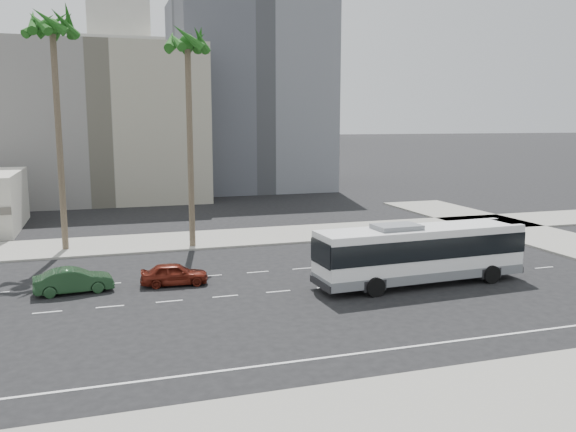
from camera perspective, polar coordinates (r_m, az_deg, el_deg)
name	(u,v)px	position (r m, az deg, el deg)	size (l,w,h in m)	color
ground	(328,287)	(34.20, 3.91, -6.86)	(700.00, 700.00, 0.00)	black
sidewalk_north	(259,236)	(48.54, -2.79, -1.95)	(120.00, 7.00, 0.15)	gray
sidewalk_south	(502,411)	(21.47, 19.93, -17.25)	(120.00, 7.00, 0.15)	gray
midrise_beige_west	(100,124)	(75.56, -17.68, 8.43)	(24.00, 18.00, 18.00)	gray
midrise_gray_center	(247,95)	(85.05, -3.95, 11.57)	(20.00, 20.00, 26.00)	#51545C
civic_tower	(119,53)	(282.28, -15.95, 14.82)	(42.00, 42.00, 129.00)	silver
highrise_right	(233,61)	(267.97, -5.34, 14.62)	(26.00, 26.00, 70.00)	#5B5E62
highrise_far	(269,79)	(302.64, -1.82, 13.08)	(22.00, 22.00, 60.00)	#5B5E62
city_bus	(420,252)	(35.20, 12.63, -3.40)	(12.71, 3.42, 3.62)	white
car_a	(174,274)	(35.04, -10.89, -5.50)	(3.86, 1.55, 1.31)	#611B10
car_b	(74,281)	(34.96, -19.95, -5.86)	(4.21, 1.47, 1.39)	#1D3E22
palm_near	(187,47)	(44.38, -9.66, 15.78)	(4.79, 4.79, 16.15)	brown
palm_mid	(52,32)	(45.81, -21.74, 16.17)	(5.59, 5.59, 17.24)	brown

